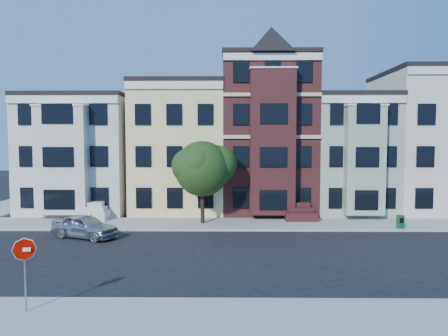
{
  "coord_description": "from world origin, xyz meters",
  "views": [
    {
      "loc": [
        -3.1,
        -21.29,
        5.81
      ],
      "look_at": [
        -3.36,
        3.35,
        4.2
      ],
      "focal_mm": 35.0,
      "sensor_mm": 36.0,
      "label": 1
    }
  ],
  "objects_px": {
    "street_tree": "(202,172)",
    "stop_sign": "(25,270)",
    "parked_car": "(85,226)",
    "fire_hydrant": "(90,221)",
    "newspaper_box": "(400,222)"
  },
  "relations": [
    {
      "from": "stop_sign",
      "to": "fire_hydrant",
      "type": "bearing_deg",
      "value": 90.18
    },
    {
      "from": "street_tree",
      "to": "stop_sign",
      "type": "height_order",
      "value": "street_tree"
    },
    {
      "from": "street_tree",
      "to": "fire_hydrant",
      "type": "bearing_deg",
      "value": -169.51
    },
    {
      "from": "newspaper_box",
      "to": "fire_hydrant",
      "type": "height_order",
      "value": "newspaper_box"
    },
    {
      "from": "street_tree",
      "to": "stop_sign",
      "type": "distance_m",
      "value": 16.24
    },
    {
      "from": "newspaper_box",
      "to": "fire_hydrant",
      "type": "distance_m",
      "value": 19.99
    },
    {
      "from": "street_tree",
      "to": "parked_car",
      "type": "relative_size",
      "value": 1.67
    },
    {
      "from": "street_tree",
      "to": "stop_sign",
      "type": "relative_size",
      "value": 2.48
    },
    {
      "from": "street_tree",
      "to": "fire_hydrant",
      "type": "xyz_separation_m",
      "value": [
        -7.27,
        -1.35,
        -3.08
      ]
    },
    {
      "from": "parked_car",
      "to": "stop_sign",
      "type": "xyz_separation_m",
      "value": [
        1.81,
        -11.38,
        0.83
      ]
    },
    {
      "from": "parked_car",
      "to": "newspaper_box",
      "type": "height_order",
      "value": "parked_car"
    },
    {
      "from": "fire_hydrant",
      "to": "street_tree",
      "type": "bearing_deg",
      "value": 10.49
    },
    {
      "from": "newspaper_box",
      "to": "stop_sign",
      "type": "height_order",
      "value": "stop_sign"
    },
    {
      "from": "street_tree",
      "to": "newspaper_box",
      "type": "xyz_separation_m",
      "value": [
        12.71,
        -1.73,
        -3.01
      ]
    },
    {
      "from": "parked_car",
      "to": "fire_hydrant",
      "type": "bearing_deg",
      "value": 35.5
    }
  ]
}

